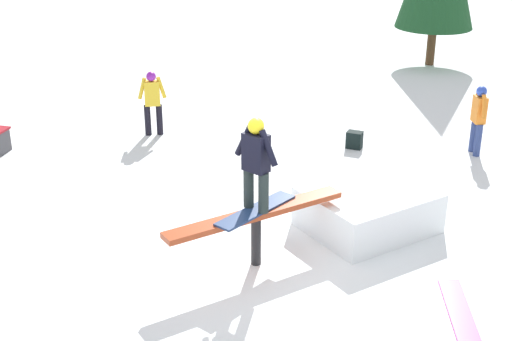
{
  "coord_description": "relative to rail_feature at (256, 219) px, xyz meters",
  "views": [
    {
      "loc": [
        7.65,
        4.07,
        5.1
      ],
      "look_at": [
        0.0,
        0.0,
        1.42
      ],
      "focal_mm": 50.0,
      "sensor_mm": 36.0,
      "label": 1
    }
  ],
  "objects": [
    {
      "name": "main_rider_on_rail",
      "position": [
        0.0,
        0.0,
        0.78
      ],
      "size": [
        1.41,
        0.73,
        1.33
      ],
      "rotation": [
        0.0,
        0.0,
        -0.23
      ],
      "color": "navy",
      "rests_on": "rail_feature"
    },
    {
      "name": "backpack_on_snow",
      "position": [
        -4.87,
        -0.39,
        -0.53
      ],
      "size": [
        0.24,
        0.32,
        0.34
      ],
      "primitive_type": "cube",
      "rotation": [
        0.0,
        0.0,
        1.65
      ],
      "color": "black",
      "rests_on": "ground"
    },
    {
      "name": "loose_snowboard_magenta",
      "position": [
        -0.17,
        2.78,
        -0.69
      ],
      "size": [
        1.39,
        0.83,
        0.02
      ],
      "primitive_type": "cube",
      "rotation": [
        0.0,
        0.0,
        3.57
      ],
      "color": "#C92C98",
      "rests_on": "ground"
    },
    {
      "name": "snow_kicker_ramp",
      "position": [
        -1.75,
        1.0,
        -0.39
      ],
      "size": [
        2.31,
        2.2,
        0.63
      ],
      "primitive_type": "cube",
      "rotation": [
        0.0,
        0.0,
        -0.52
      ],
      "color": "white",
      "rests_on": "ground"
    },
    {
      "name": "bystander_yellow",
      "position": [
        -3.65,
        -4.34,
        0.05
      ],
      "size": [
        0.41,
        0.51,
        1.34
      ],
      "rotation": [
        0.0,
        0.0,
        2.22
      ],
      "color": "black",
      "rests_on": "ground"
    },
    {
      "name": "ground_plane",
      "position": [
        0.0,
        0.0,
        -0.7
      ],
      "size": [
        60.0,
        60.0,
        0.0
      ],
      "primitive_type": "plane",
      "color": "white"
    },
    {
      "name": "bystander_orange",
      "position": [
        -5.69,
        1.77,
        0.06
      ],
      "size": [
        0.54,
        0.38,
        1.35
      ],
      "rotation": [
        0.0,
        0.0,
        3.71
      ],
      "color": "navy",
      "rests_on": "ground"
    },
    {
      "name": "rail_feature",
      "position": [
        0.0,
        0.0,
        0.0
      ],
      "size": [
        2.51,
        1.6,
        0.82
      ],
      "rotation": [
        0.0,
        0.0,
        -0.52
      ],
      "color": "black",
      "rests_on": "ground"
    }
  ]
}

